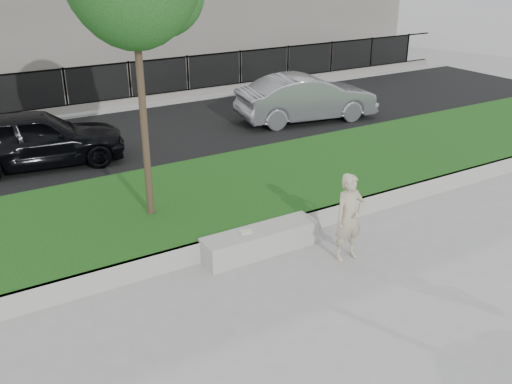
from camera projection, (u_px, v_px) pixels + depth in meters
ground at (286, 271)px, 9.83m from camera, size 90.00×90.00×0.00m
grass_bank at (207, 200)px, 12.11m from camera, size 34.00×4.00×0.40m
grass_kerb at (254, 237)px, 10.57m from camera, size 34.00×0.08×0.40m
street at (121, 140)px, 16.50m from camera, size 34.00×7.00×0.04m
far_pavement at (79, 106)px, 20.02m from camera, size 34.00×3.00×0.12m
iron_fence at (85, 98)px, 19.05m from camera, size 32.00×0.30×1.50m
stone_bench at (260, 241)px, 10.36m from camera, size 2.23×0.56×0.46m
man at (349, 217)px, 9.94m from camera, size 0.60×0.40×1.60m
book at (246, 232)px, 10.16m from camera, size 0.24×0.20×0.02m
car_dark at (36, 138)px, 14.20m from camera, size 4.48×2.29×1.46m
car_silver at (307, 98)px, 18.08m from camera, size 4.63×2.27×1.46m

